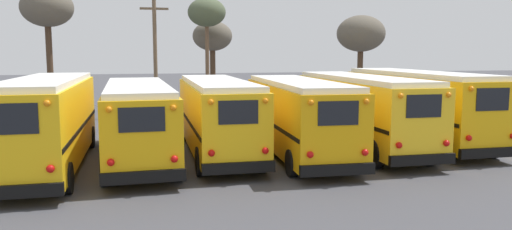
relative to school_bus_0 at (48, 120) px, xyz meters
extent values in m
plane|color=#424247|center=(7.88, 1.21, -1.77)|extent=(160.00, 160.00, 0.00)
cube|color=yellow|center=(0.00, 0.02, -0.07)|extent=(2.35, 10.03, 2.74)
cube|color=white|center=(0.00, 0.02, 1.40)|extent=(2.16, 9.63, 0.20)
cube|color=black|center=(0.00, -5.04, -1.25)|extent=(2.39, 0.20, 0.36)
cube|color=black|center=(0.00, -5.01, 0.69)|extent=(1.29, 0.03, 0.82)
sphere|color=red|center=(0.88, -5.05, -0.68)|extent=(0.22, 0.22, 0.22)
sphere|color=orange|center=(0.88, -5.05, 1.08)|extent=(0.18, 0.18, 0.18)
cube|color=black|center=(-1.18, 0.02, -0.27)|extent=(0.03, 9.83, 0.14)
cube|color=black|center=(1.18, 0.02, -0.27)|extent=(0.03, 9.83, 0.14)
cylinder|color=black|center=(-1.09, 3.73, -1.29)|extent=(0.28, 0.95, 0.95)
cylinder|color=black|center=(1.09, 3.73, -1.29)|extent=(0.28, 0.95, 0.95)
cylinder|color=black|center=(1.09, -3.70, -1.29)|extent=(0.28, 0.95, 0.95)
cube|color=#EAAA0F|center=(3.15, 0.68, -0.19)|extent=(2.72, 9.99, 2.42)
cube|color=white|center=(3.15, 0.68, 1.12)|extent=(2.52, 9.59, 0.20)
cube|color=black|center=(3.30, -4.31, -1.22)|extent=(2.48, 0.27, 0.36)
cube|color=black|center=(3.30, -4.29, 0.47)|extent=(1.33, 0.07, 0.73)
sphere|color=red|center=(2.40, -4.35, -0.74)|extent=(0.22, 0.22, 0.22)
sphere|color=orange|center=(2.40, -4.35, 0.80)|extent=(0.18, 0.18, 0.18)
sphere|color=red|center=(4.21, -4.29, -0.74)|extent=(0.22, 0.22, 0.22)
sphere|color=orange|center=(4.21, -4.29, 0.80)|extent=(0.18, 0.18, 0.18)
cube|color=black|center=(1.93, 0.65, -0.37)|extent=(0.32, 9.72, 0.14)
cube|color=black|center=(4.38, 0.72, -0.37)|extent=(0.32, 9.72, 0.14)
cylinder|color=black|center=(1.91, 4.31, -1.25)|extent=(0.31, 1.05, 1.04)
cylinder|color=black|center=(4.17, 4.38, -1.25)|extent=(0.31, 1.05, 1.04)
cylinder|color=black|center=(2.13, -3.01, -1.25)|extent=(0.31, 1.05, 1.04)
cylinder|color=black|center=(4.40, -2.94, -1.25)|extent=(0.31, 1.05, 1.04)
cube|color=yellow|center=(6.31, 1.09, -0.16)|extent=(2.39, 9.56, 2.52)
cube|color=white|center=(6.31, 1.09, 1.20)|extent=(2.20, 9.18, 0.20)
cube|color=black|center=(6.27, -3.72, -1.24)|extent=(2.37, 0.22, 0.36)
cube|color=black|center=(6.27, -3.70, 0.54)|extent=(1.28, 0.04, 0.76)
sphere|color=red|center=(5.40, -3.72, -0.73)|extent=(0.22, 0.22, 0.22)
sphere|color=orange|center=(5.40, -3.72, 0.88)|extent=(0.18, 0.18, 0.18)
sphere|color=red|center=(7.14, -3.74, -0.73)|extent=(0.22, 0.22, 0.22)
sphere|color=orange|center=(7.14, -3.74, 0.88)|extent=(0.18, 0.18, 0.18)
cube|color=black|center=(5.13, 1.10, -0.35)|extent=(0.09, 9.36, 0.14)
cube|color=black|center=(7.48, 1.09, -0.35)|extent=(0.09, 9.36, 0.14)
cylinder|color=black|center=(5.25, 4.57, -1.27)|extent=(0.29, 1.00, 1.00)
cylinder|color=black|center=(7.41, 4.56, -1.27)|extent=(0.29, 1.00, 1.00)
cylinder|color=black|center=(5.20, -2.37, -1.27)|extent=(0.29, 1.00, 1.00)
cylinder|color=black|center=(7.36, -2.39, -1.27)|extent=(0.29, 1.00, 1.00)
cube|color=#E5A00C|center=(9.46, 0.15, -0.17)|extent=(2.78, 9.51, 2.54)
cube|color=white|center=(9.46, 0.15, 1.20)|extent=(2.57, 9.13, 0.20)
cube|color=black|center=(9.27, -4.60, -1.26)|extent=(2.46, 0.30, 0.36)
cube|color=black|center=(9.27, -4.57, 0.53)|extent=(1.33, 0.08, 0.76)
sphere|color=red|center=(8.37, -4.57, -0.74)|extent=(0.22, 0.22, 0.22)
sphere|color=orange|center=(8.37, -4.57, 0.88)|extent=(0.18, 0.18, 0.18)
sphere|color=red|center=(10.18, -4.65, -0.74)|extent=(0.22, 0.22, 0.22)
sphere|color=orange|center=(10.18, -4.65, 0.88)|extent=(0.18, 0.18, 0.18)
cube|color=black|center=(8.24, 0.20, -0.36)|extent=(0.39, 9.23, 0.14)
cube|color=black|center=(10.68, 0.10, -0.36)|extent=(0.39, 9.23, 0.14)
cylinder|color=black|center=(8.47, 3.60, -1.30)|extent=(0.32, 0.94, 0.93)
cylinder|color=black|center=(10.72, 3.51, -1.30)|extent=(0.32, 0.94, 0.93)
cylinder|color=black|center=(8.20, -3.22, -1.30)|extent=(0.32, 0.94, 0.93)
cylinder|color=black|center=(10.45, -3.30, -1.30)|extent=(0.32, 0.94, 0.93)
cube|color=yellow|center=(12.61, 1.09, -0.09)|extent=(2.47, 10.28, 2.59)
cube|color=white|center=(12.61, 1.09, 1.30)|extent=(2.28, 9.87, 0.20)
cube|color=black|center=(12.56, -4.08, -1.21)|extent=(2.41, 0.23, 0.36)
cube|color=black|center=(12.56, -4.05, 0.62)|extent=(1.30, 0.04, 0.78)
sphere|color=red|center=(11.67, -4.08, -0.68)|extent=(0.22, 0.22, 0.22)
sphere|color=orange|center=(11.67, -4.08, 0.98)|extent=(0.18, 0.18, 0.18)
sphere|color=red|center=(13.44, -4.10, -0.68)|extent=(0.22, 0.22, 0.22)
sphere|color=orange|center=(13.44, -4.10, 0.98)|extent=(0.18, 0.18, 0.18)
cube|color=black|center=(11.42, 1.10, -0.29)|extent=(0.13, 10.05, 0.14)
cube|color=black|center=(13.81, 1.08, -0.29)|extent=(0.13, 10.05, 0.14)
cylinder|color=black|center=(11.55, 4.93, -1.23)|extent=(0.29, 1.08, 1.08)
cylinder|color=black|center=(13.75, 4.91, -1.23)|extent=(0.29, 1.08, 1.08)
cylinder|color=black|center=(11.47, -2.73, -1.23)|extent=(0.29, 1.08, 1.08)
cylinder|color=black|center=(13.67, -2.75, -1.23)|extent=(0.29, 1.08, 1.08)
cube|color=#EAAA0F|center=(15.77, 1.81, -0.04)|extent=(2.57, 10.47, 2.76)
cube|color=white|center=(15.77, 1.81, 1.44)|extent=(2.37, 10.05, 0.20)
cube|color=black|center=(15.71, -3.45, -1.24)|extent=(2.50, 0.23, 0.36)
cube|color=black|center=(15.71, -3.43, 0.72)|extent=(1.35, 0.05, 0.83)
sphere|color=red|center=(14.79, -3.45, -0.66)|extent=(0.22, 0.22, 0.22)
sphere|color=orange|center=(14.79, -3.45, 1.12)|extent=(0.18, 0.18, 0.18)
cube|color=black|center=(14.53, 1.82, -0.24)|extent=(0.14, 10.23, 0.14)
cube|color=black|center=(17.00, 1.79, -0.24)|extent=(0.14, 10.23, 0.14)
cylinder|color=black|center=(14.67, 5.74, -1.27)|extent=(0.29, 1.01, 1.00)
cylinder|color=black|center=(16.95, 5.72, -1.27)|extent=(0.29, 1.01, 1.00)
cylinder|color=black|center=(14.58, -2.10, -1.27)|extent=(0.29, 1.01, 1.00)
cylinder|color=black|center=(16.86, -2.13, -1.27)|extent=(0.29, 1.01, 1.00)
cylinder|color=brown|center=(4.25, 13.89, 2.17)|extent=(0.25, 0.25, 7.88)
cube|color=brown|center=(4.25, 13.89, 5.17)|extent=(1.80, 0.14, 0.14)
cylinder|color=#473323|center=(8.97, 20.96, 0.54)|extent=(0.44, 0.44, 4.61)
ellipsoid|color=#5B5447|center=(8.97, 20.96, 3.71)|extent=(3.15, 3.15, 2.37)
cylinder|color=#473323|center=(19.16, 15.38, 0.52)|extent=(0.42, 0.42, 4.58)
ellipsoid|color=#5B5447|center=(19.16, 15.38, 3.78)|extent=(3.54, 3.54, 2.66)
cylinder|color=#473323|center=(-2.72, 17.50, 1.35)|extent=(0.42, 0.42, 6.23)
ellipsoid|color=#5B5447|center=(-2.72, 17.50, 5.41)|extent=(3.47, 3.47, 2.60)
cylinder|color=brown|center=(8.16, 18.13, 1.40)|extent=(0.29, 0.29, 6.33)
ellipsoid|color=#4C563D|center=(8.16, 18.13, 5.33)|extent=(2.80, 2.80, 2.10)
cylinder|color=#939399|center=(-1.62, 8.32, -1.07)|extent=(0.06, 0.06, 1.40)
cylinder|color=#939399|center=(0.75, 8.32, -1.07)|extent=(0.06, 0.06, 1.40)
cylinder|color=#939399|center=(3.13, 8.32, -1.07)|extent=(0.06, 0.06, 1.40)
cylinder|color=#939399|center=(5.51, 8.32, -1.07)|extent=(0.06, 0.06, 1.40)
cylinder|color=#939399|center=(7.88, 8.32, -1.07)|extent=(0.06, 0.06, 1.40)
cylinder|color=#939399|center=(10.26, 8.32, -1.07)|extent=(0.06, 0.06, 1.40)
cylinder|color=#939399|center=(12.64, 8.32, -1.07)|extent=(0.06, 0.06, 1.40)
cylinder|color=#939399|center=(15.01, 8.32, -1.07)|extent=(0.06, 0.06, 1.40)
cylinder|color=#939399|center=(17.39, 8.32, -1.07)|extent=(0.06, 0.06, 1.40)
cylinder|color=#939399|center=(19.77, 8.32, -1.07)|extent=(0.06, 0.06, 1.40)
cylinder|color=#939399|center=(7.88, 8.32, -0.37)|extent=(23.77, 0.04, 0.04)
camera|label=1|loc=(3.31, -18.99, 2.41)|focal=35.00mm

